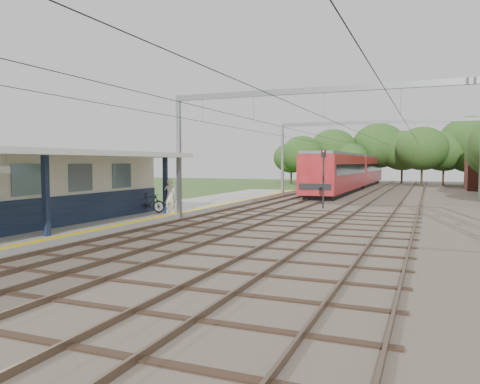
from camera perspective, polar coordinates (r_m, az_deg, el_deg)
The scene contains 13 objects.
ground at distance 11.96m, azimuth -22.49°, elevation -12.46°, with size 160.00×160.00×0.00m, color #2D4C1E.
ballast_bed at distance 38.50m, azimuth 15.89°, elevation -1.32°, with size 18.00×90.00×0.10m, color #473D33.
platform at distance 27.28m, azimuth -13.03°, elevation -2.98°, with size 5.00×52.00×0.35m, color gray.
yellow_stripe at distance 26.03m, azimuth -8.98°, elevation -2.84°, with size 0.45×52.00×0.01m, color yellow.
station_building at distance 22.81m, azimuth -26.16°, elevation 0.19°, with size 3.41×18.00×3.40m.
canopy at distance 21.29m, azimuth -26.30°, elevation 4.28°, with size 6.40×20.00×3.44m.
rail_tracks at distance 38.84m, azimuth 12.22°, elevation -1.03°, with size 11.80×88.00×0.15m.
catenary_system at distance 33.84m, azimuth 14.13°, elevation 7.31°, with size 17.22×88.00×7.00m.
tree_band at distance 65.43m, azimuth 18.43°, elevation 4.87°, with size 31.72×30.88×8.82m.
person at distance 26.98m, azimuth -8.54°, elevation -0.47°, with size 0.74×0.48×2.02m, color silver.
bicycle at distance 27.71m, azimuth -10.91°, elevation -1.30°, with size 0.53×1.89×1.13m, color black.
train at distance 57.74m, azimuth 13.54°, elevation 2.54°, with size 3.16×39.33×4.13m.
signal_post at distance 32.65m, azimuth 10.14°, elevation 2.33°, with size 0.32×0.29×4.14m.
Camera 1 is at (8.13, -8.14, 3.25)m, focal length 35.00 mm.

